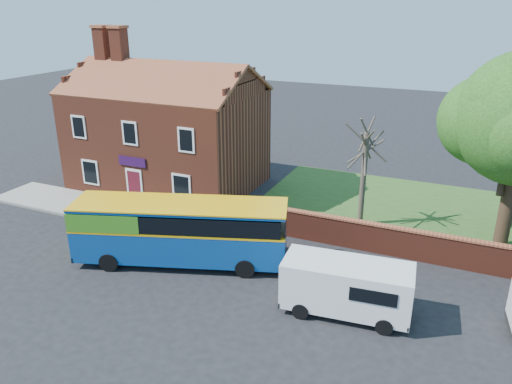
% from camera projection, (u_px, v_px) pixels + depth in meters
% --- Properties ---
extents(ground, '(120.00, 120.00, 0.00)m').
position_uv_depth(ground, '(162.00, 282.00, 23.01)').
color(ground, black).
rests_on(ground, ground).
extents(pavement, '(18.00, 3.50, 0.12)m').
position_uv_depth(pavement, '(119.00, 212.00, 30.55)').
color(pavement, gray).
rests_on(pavement, ground).
extents(kerb, '(18.00, 0.15, 0.14)m').
position_uv_depth(kerb, '(100.00, 223.00, 29.05)').
color(kerb, slate).
rests_on(kerb, ground).
extents(grass_strip, '(26.00, 12.00, 0.04)m').
position_uv_depth(grass_strip, '(475.00, 223.00, 29.16)').
color(grass_strip, '#426B28').
rests_on(grass_strip, ground).
extents(shop_building, '(12.30, 8.13, 10.50)m').
position_uv_depth(shop_building, '(167.00, 137.00, 34.26)').
color(shop_building, brown).
rests_on(shop_building, ground).
extents(boundary_wall, '(22.00, 0.38, 1.60)m').
position_uv_depth(boundary_wall, '(473.00, 255.00, 23.76)').
color(boundary_wall, maroon).
rests_on(boundary_wall, ground).
extents(bus, '(10.58, 5.76, 3.13)m').
position_uv_depth(bus, '(174.00, 229.00, 24.24)').
color(bus, '#0C428E').
rests_on(bus, ground).
extents(van_near, '(5.38, 2.57, 2.29)m').
position_uv_depth(van_near, '(347.00, 286.00, 20.33)').
color(van_near, white).
rests_on(van_near, ground).
extents(bare_tree, '(2.25, 2.67, 5.99)m').
position_uv_depth(bare_tree, '(364.00, 174.00, 27.89)').
color(bare_tree, '#4C4238').
rests_on(bare_tree, ground).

